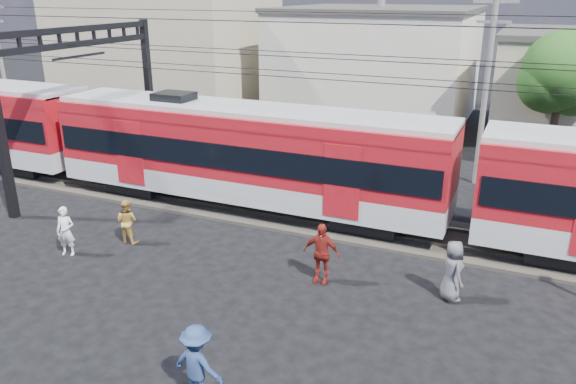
% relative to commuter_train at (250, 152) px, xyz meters
% --- Properties ---
extents(ground, '(120.00, 120.00, 0.00)m').
position_rel_commuter_train_xyz_m(ground, '(1.91, -8.00, -2.40)').
color(ground, black).
rests_on(ground, ground).
extents(track_bed, '(70.00, 3.40, 0.12)m').
position_rel_commuter_train_xyz_m(track_bed, '(1.91, 0.00, -2.34)').
color(track_bed, '#2D2823').
rests_on(track_bed, ground).
extents(rail_near, '(70.00, 0.12, 0.12)m').
position_rel_commuter_train_xyz_m(rail_near, '(1.91, -0.75, -2.22)').
color(rail_near, '#59544C').
rests_on(rail_near, track_bed).
extents(rail_far, '(70.00, 0.12, 0.12)m').
position_rel_commuter_train_xyz_m(rail_far, '(1.91, 0.75, -2.22)').
color(rail_far, '#59544C').
rests_on(rail_far, track_bed).
extents(commuter_train, '(50.30, 3.08, 4.17)m').
position_rel_commuter_train_xyz_m(commuter_train, '(0.00, 0.00, 0.00)').
color(commuter_train, black).
rests_on(commuter_train, ground).
extents(catenary, '(70.00, 9.30, 7.52)m').
position_rel_commuter_train_xyz_m(catenary, '(-6.74, -0.00, 2.73)').
color(catenary, black).
rests_on(catenary, ground).
extents(building_west, '(14.28, 10.20, 9.30)m').
position_rel_commuter_train_xyz_m(building_west, '(-15.09, 16.00, 2.25)').
color(building_west, tan).
rests_on(building_west, ground).
extents(building_midwest, '(12.24, 12.24, 7.30)m').
position_rel_commuter_train_xyz_m(building_midwest, '(-0.09, 19.00, 1.25)').
color(building_midwest, beige).
rests_on(building_midwest, ground).
extents(utility_pole_mid, '(1.80, 0.24, 8.50)m').
position_rel_commuter_train_xyz_m(utility_pole_mid, '(7.91, 7.00, 2.13)').
color(utility_pole_mid, slate).
rests_on(utility_pole_mid, ground).
extents(utility_pole_west, '(1.80, 0.24, 8.00)m').
position_rel_commuter_train_xyz_m(utility_pole_west, '(-20.09, 6.00, 1.88)').
color(utility_pole_west, slate).
rests_on(utility_pole_west, ground).
extents(tree_near, '(3.82, 3.64, 6.72)m').
position_rel_commuter_train_xyz_m(tree_near, '(11.10, 10.09, 2.26)').
color(tree_near, '#382619').
rests_on(tree_near, ground).
extents(pedestrian_a, '(0.71, 0.56, 1.69)m').
position_rel_commuter_train_xyz_m(pedestrian_a, '(-3.72, -6.17, -1.56)').
color(pedestrian_a, white).
rests_on(pedestrian_a, ground).
extents(pedestrian_b, '(0.79, 0.63, 1.58)m').
position_rel_commuter_train_xyz_m(pedestrian_b, '(-2.50, -4.57, -1.61)').
color(pedestrian_b, '#BE913B').
rests_on(pedestrian_b, ground).
extents(pedestrian_c, '(1.24, 0.77, 1.84)m').
position_rel_commuter_train_xyz_m(pedestrian_c, '(4.13, -10.48, -1.48)').
color(pedestrian_c, navy).
rests_on(pedestrian_c, ground).
extents(pedestrian_d, '(1.14, 0.51, 1.91)m').
position_rel_commuter_train_xyz_m(pedestrian_d, '(4.68, -4.51, -1.45)').
color(pedestrian_d, maroon).
rests_on(pedestrian_d, ground).
extents(pedestrian_e, '(0.97, 1.05, 1.80)m').
position_rel_commuter_train_xyz_m(pedestrian_e, '(8.44, -3.96, -1.50)').
color(pedestrian_e, '#525257').
rests_on(pedestrian_e, ground).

